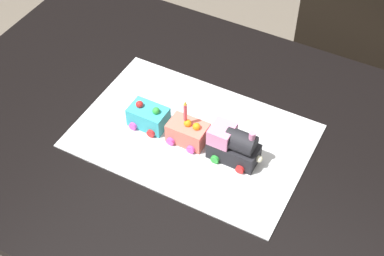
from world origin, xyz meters
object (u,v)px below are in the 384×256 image
object	(u,v)px
dining_table	(181,158)
cake_car_tanker_coral	(188,132)
chair	(355,61)
cake_locomotive	(234,145)
cake_car_flatbed_turquoise	(148,117)
birthday_candle	(185,111)

from	to	relation	value
dining_table	cake_car_tanker_coral	bearing A→B (deg)	149.99
chair	cake_locomotive	xyz separation A→B (m)	(0.12, 0.85, 0.32)
chair	cake_car_flatbed_turquoise	distance (m)	0.98
cake_car_flatbed_turquoise	birthday_candle	size ratio (longest dim) A/B	1.54
cake_locomotive	cake_car_flatbed_turquoise	world-z (taller)	cake_locomotive
dining_table	chair	size ratio (longest dim) A/B	1.63
birthday_candle	chair	bearing A→B (deg)	-106.74
chair	cake_locomotive	size ratio (longest dim) A/B	6.14
cake_car_tanker_coral	cake_car_flatbed_turquoise	distance (m)	0.12
dining_table	cake_locomotive	size ratio (longest dim) A/B	10.00
dining_table	chair	world-z (taller)	chair
chair	birthday_candle	xyz separation A→B (m)	(0.26, 0.85, 0.37)
cake_car_flatbed_turquoise	birthday_candle	xyz separation A→B (m)	(-0.11, -0.00, 0.07)
cake_car_tanker_coral	cake_car_flatbed_turquoise	world-z (taller)	same
dining_table	birthday_candle	size ratio (longest dim) A/B	21.53
cake_locomotive	cake_car_tanker_coral	size ratio (longest dim) A/B	1.40
dining_table	chair	bearing A→B (deg)	-108.64
cake_car_flatbed_turquoise	birthday_candle	world-z (taller)	birthday_candle
cake_car_tanker_coral	cake_locomotive	bearing A→B (deg)	-180.00
chair	cake_car_tanker_coral	world-z (taller)	chair
chair	birthday_candle	world-z (taller)	birthday_candle
birthday_candle	cake_locomotive	bearing A→B (deg)	-180.00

